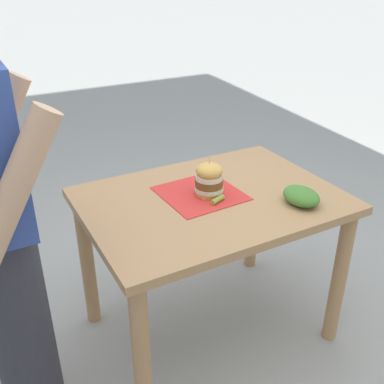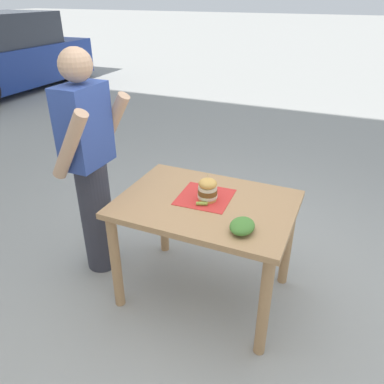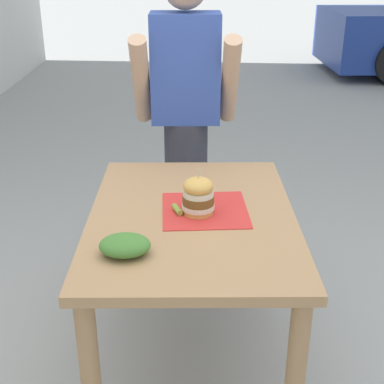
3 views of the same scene
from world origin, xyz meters
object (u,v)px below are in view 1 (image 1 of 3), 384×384
at_px(pickle_spear, 218,200).
at_px(sandwich, 208,179).
at_px(patio_table, 211,221).
at_px(side_salad, 301,196).

bearing_deg(pickle_spear, sandwich, -0.73).
xyz_separation_m(patio_table, pickle_spear, (-0.06, 0.01, 0.14)).
height_order(patio_table, side_salad, side_salad).
relative_size(patio_table, pickle_spear, 15.65).
bearing_deg(sandwich, side_salad, -129.16).
height_order(patio_table, pickle_spear, pickle_spear).
bearing_deg(pickle_spear, side_salad, -118.70).
bearing_deg(side_salad, patio_table, 53.20).
distance_m(patio_table, pickle_spear, 0.16).
xyz_separation_m(sandwich, side_salad, (-0.26, -0.32, -0.04)).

